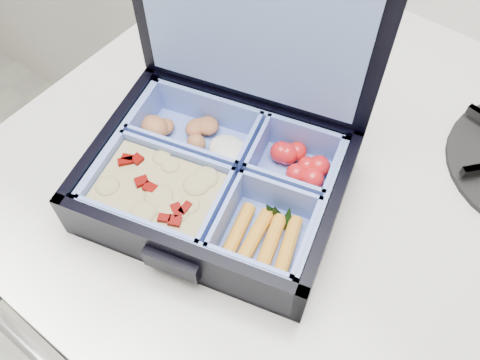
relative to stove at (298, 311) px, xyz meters
The scene contains 3 objects.
stove is the anchor object (origin of this frame).
bento_box 0.55m from the stove, 119.77° to the right, with size 0.24×0.19×0.06m, color black, non-canonical shape.
fork 0.51m from the stove, 163.50° to the left, with size 0.02×0.16×0.01m, color silver, non-canonical shape.
Camera 1 is at (0.03, 1.31, 1.44)m, focal length 38.00 mm.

